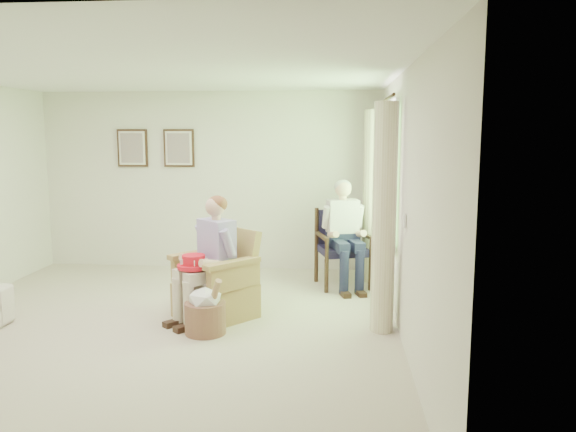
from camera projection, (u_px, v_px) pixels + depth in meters
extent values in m
plane|color=beige|center=(153.00, 330.00, 5.75)|extent=(5.50, 5.50, 0.00)
cube|color=silver|center=(210.00, 181.00, 8.27)|extent=(5.00, 0.04, 2.60)
cube|color=silver|center=(404.00, 207.00, 5.35)|extent=(0.04, 5.50, 2.60)
cube|color=white|center=(144.00, 69.00, 5.37)|extent=(5.00, 5.50, 0.02)
cube|color=#2D6B23|center=(390.00, 172.00, 6.49)|extent=(0.02, 1.40, 1.50)
cube|color=white|center=(391.00, 104.00, 6.38)|extent=(0.04, 1.52, 0.06)
cube|color=white|center=(387.00, 238.00, 6.61)|extent=(0.04, 1.52, 0.06)
cylinder|color=#382114|center=(383.00, 102.00, 6.39)|extent=(0.03, 2.50, 0.03)
cylinder|color=beige|center=(384.00, 219.00, 5.60)|extent=(0.34, 0.34, 2.30)
cylinder|color=beige|center=(372.00, 197.00, 7.53)|extent=(0.34, 0.34, 2.30)
cube|color=#382114|center=(133.00, 148.00, 8.27)|extent=(0.45, 0.03, 0.55)
cube|color=silver|center=(132.00, 148.00, 8.24)|extent=(0.39, 0.01, 0.49)
cube|color=tan|center=(132.00, 148.00, 8.24)|extent=(0.33, 0.01, 0.43)
cube|color=#382114|center=(179.00, 148.00, 8.21)|extent=(0.45, 0.03, 0.55)
cube|color=silver|center=(179.00, 148.00, 8.19)|extent=(0.39, 0.01, 0.49)
cube|color=tan|center=(178.00, 148.00, 8.18)|extent=(0.33, 0.01, 0.43)
cube|color=#A2804C|center=(216.00, 300.00, 6.12)|extent=(0.71, 0.70, 0.37)
cube|color=beige|center=(215.00, 280.00, 6.06)|extent=(0.55, 0.54, 0.09)
cube|color=#A2804C|center=(220.00, 251.00, 6.34)|extent=(0.66, 0.20, 0.56)
cube|color=#A2804C|center=(185.00, 270.00, 6.10)|extent=(0.09, 0.64, 0.27)
cube|color=#A2804C|center=(245.00, 272.00, 6.05)|extent=(0.09, 0.64, 0.27)
cylinder|color=black|center=(320.00, 275.00, 7.13)|extent=(0.05, 0.05, 0.43)
cylinder|color=black|center=(366.00, 276.00, 7.08)|extent=(0.05, 0.05, 0.43)
cylinder|color=black|center=(321.00, 265.00, 7.67)|extent=(0.05, 0.05, 0.43)
cylinder|color=black|center=(364.00, 266.00, 7.62)|extent=(0.05, 0.05, 0.43)
cube|color=#1D1937|center=(343.00, 250.00, 7.34)|extent=(0.56, 0.54, 0.10)
cube|color=#1D1937|center=(343.00, 227.00, 7.56)|extent=(0.52, 0.07, 0.49)
cube|color=beige|center=(215.00, 266.00, 6.04)|extent=(0.40, 0.26, 0.16)
cube|color=#AC99D9|center=(214.00, 240.00, 6.02)|extent=(0.39, 0.24, 0.46)
sphere|color=#DDAD8E|center=(214.00, 206.00, 5.96)|extent=(0.21, 0.21, 0.21)
ellipsoid|color=brown|center=(214.00, 204.00, 5.98)|extent=(0.22, 0.22, 0.18)
cube|color=beige|center=(201.00, 276.00, 5.84)|extent=(0.14, 0.44, 0.13)
cube|color=beige|center=(220.00, 276.00, 5.82)|extent=(0.14, 0.44, 0.13)
cylinder|color=beige|center=(196.00, 305.00, 5.68)|extent=(0.12, 0.12, 0.47)
cylinder|color=beige|center=(216.00, 306.00, 5.66)|extent=(0.12, 0.12, 0.47)
cube|color=#191C38|center=(343.00, 239.00, 7.31)|extent=(0.40, 0.26, 0.16)
cube|color=silver|center=(343.00, 217.00, 7.29)|extent=(0.39, 0.24, 0.46)
sphere|color=#DDAD8E|center=(344.00, 189.00, 7.23)|extent=(0.21, 0.21, 0.21)
ellipsoid|color=#B7B2AD|center=(344.00, 187.00, 7.25)|extent=(0.22, 0.22, 0.18)
cube|color=#191C38|center=(335.00, 245.00, 7.11)|extent=(0.14, 0.44, 0.13)
cube|color=#191C38|center=(351.00, 246.00, 7.10)|extent=(0.14, 0.44, 0.13)
cylinder|color=#191C38|center=(335.00, 271.00, 6.96)|extent=(0.12, 0.12, 0.53)
cylinder|color=#191C38|center=(351.00, 272.00, 6.94)|extent=(0.12, 0.12, 0.53)
cylinder|color=red|center=(194.00, 266.00, 5.84)|extent=(0.34, 0.34, 0.04)
cylinder|color=red|center=(194.00, 261.00, 5.83)|extent=(0.24, 0.24, 0.12)
cube|color=white|center=(205.00, 261.00, 5.82)|extent=(0.04, 0.01, 0.05)
cube|color=white|center=(200.00, 258.00, 5.94)|extent=(0.02, 0.05, 0.05)
cube|color=white|center=(186.00, 259.00, 5.91)|extent=(0.04, 0.03, 0.05)
cube|color=white|center=(182.00, 262.00, 5.76)|extent=(0.04, 0.03, 0.05)
cube|color=white|center=(194.00, 263.00, 5.71)|extent=(0.02, 0.05, 0.05)
cylinder|color=tan|center=(205.00, 318.00, 5.62)|extent=(0.53, 0.53, 0.32)
ellipsoid|color=white|center=(205.00, 298.00, 5.59)|extent=(0.37, 0.37, 0.22)
cylinder|color=#A57F56|center=(213.00, 299.00, 5.54)|extent=(0.16, 0.29, 0.48)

